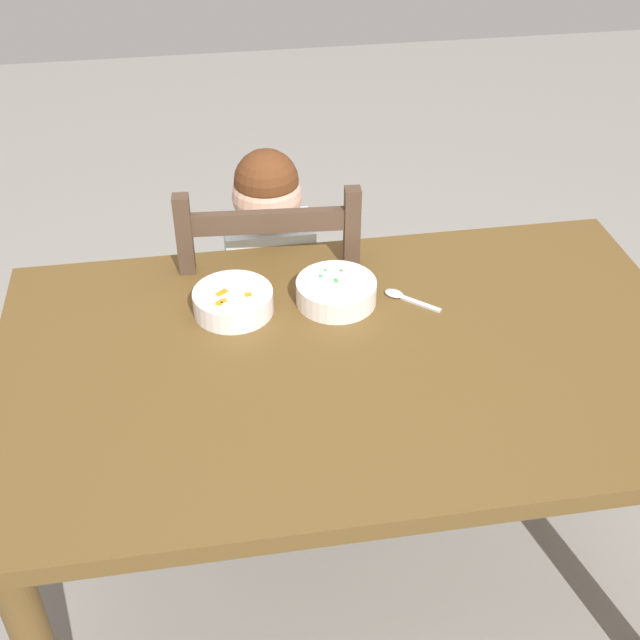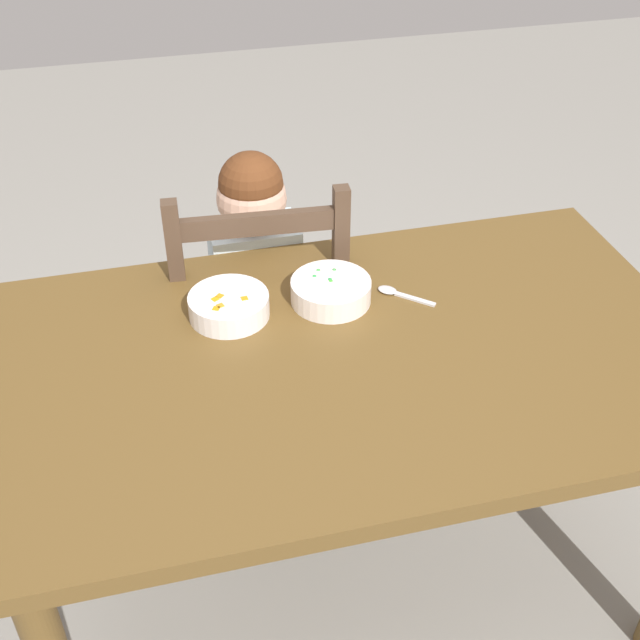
% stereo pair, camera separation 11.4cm
% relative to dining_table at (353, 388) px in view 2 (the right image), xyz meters
% --- Properties ---
extents(ground_plane, '(8.00, 8.00, 0.00)m').
position_rel_dining_table_xyz_m(ground_plane, '(0.00, 0.00, -0.64)').
color(ground_plane, gray).
extents(dining_table, '(1.44, 0.87, 0.73)m').
position_rel_dining_table_xyz_m(dining_table, '(0.00, 0.00, 0.00)').
color(dining_table, brown).
rests_on(dining_table, ground).
extents(dining_chair, '(0.45, 0.45, 0.93)m').
position_rel_dining_table_xyz_m(dining_chair, '(-0.12, 0.48, -0.19)').
color(dining_chair, '#4C3828').
rests_on(dining_chair, ground).
extents(child_figure, '(0.32, 0.31, 0.95)m').
position_rel_dining_table_xyz_m(child_figure, '(-0.11, 0.48, -0.01)').
color(child_figure, silver).
rests_on(child_figure, ground).
extents(bowl_of_peas, '(0.18, 0.18, 0.05)m').
position_rel_dining_table_xyz_m(bowl_of_peas, '(-0.00, 0.18, 0.13)').
color(bowl_of_peas, white).
rests_on(bowl_of_peas, dining_table).
extents(bowl_of_carrots, '(0.17, 0.17, 0.05)m').
position_rel_dining_table_xyz_m(bowl_of_carrots, '(-0.22, 0.18, 0.13)').
color(bowl_of_carrots, white).
rests_on(bowl_of_carrots, dining_table).
extents(spoon, '(0.12, 0.11, 0.01)m').
position_rel_dining_table_xyz_m(spoon, '(0.15, 0.17, 0.10)').
color(spoon, silver).
rests_on(spoon, dining_table).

